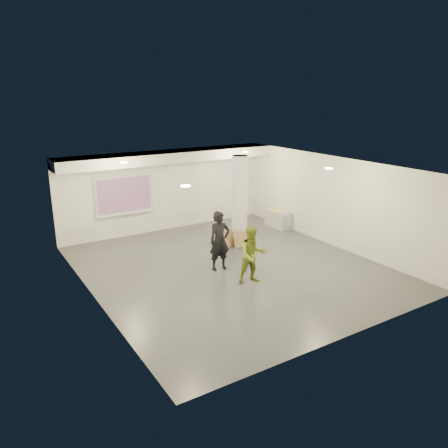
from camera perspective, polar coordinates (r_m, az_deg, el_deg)
floor at (r=12.99m, az=0.94°, el=-5.72°), size 8.00×9.00×0.01m
ceiling at (r=12.16m, az=1.01°, el=7.45°), size 8.00×9.00×0.01m
wall_back at (r=16.33m, az=-7.67°, el=4.38°), size 8.00×0.01×3.00m
wall_front at (r=9.26m, az=16.38°, el=-5.99°), size 8.00×0.01×3.00m
wall_left at (r=10.94m, az=-16.91°, el=-2.49°), size 0.01×9.00×3.00m
wall_right at (r=14.98m, az=13.94°, el=2.90°), size 0.01×9.00×3.00m
soffit_band at (r=15.61m, az=-7.01°, el=8.76°), size 8.00×1.10×0.36m
downlight_nw at (r=13.43m, az=-12.93°, el=7.85°), size 0.22×0.22×0.02m
downlight_ne at (r=15.43m, az=2.83°, el=9.37°), size 0.22×0.22×0.02m
downlight_sw at (r=9.80m, az=-5.04°, el=4.97°), size 0.22×0.22×0.02m
downlight_se at (r=12.39m, az=13.51°, el=7.08°), size 0.22×0.22×0.02m
column at (r=14.74m, az=2.06°, el=3.17°), size 0.52×0.52×3.00m
projection_screen at (r=15.71m, az=-12.92°, el=3.71°), size 2.10×0.13×1.42m
credenza at (r=16.83m, az=7.07°, el=0.62°), size 0.49×1.10×0.63m
papers_stack at (r=16.76m, az=6.84°, el=1.73°), size 0.31×0.38×0.02m
postit_pad at (r=16.77m, az=6.87°, el=1.75°), size 0.28×0.34×0.03m
cardboard_back at (r=14.64m, az=0.63°, el=-1.88°), size 0.54×0.35×0.57m
cardboard_front at (r=14.60m, az=2.21°, el=-2.07°), size 0.51×0.31×0.51m
woman at (r=12.57m, az=-0.57°, el=-2.24°), size 0.67×0.47×1.75m
man at (r=11.77m, az=3.73°, el=-4.05°), size 0.90×0.78×1.58m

